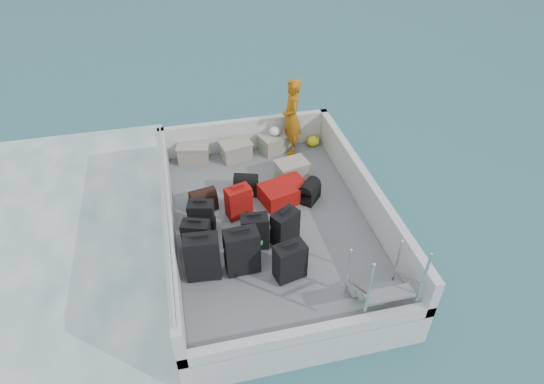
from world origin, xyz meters
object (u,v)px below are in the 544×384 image
Objects in this scene: crate_1 at (236,151)px; crate_0 at (194,153)px; suitcase_2 at (202,217)px; crate_3 at (292,171)px; suitcase_3 at (242,252)px; crate_2 at (275,143)px; suitcase_5 at (239,202)px; suitcase_6 at (290,262)px; suitcase_1 at (197,238)px; passenger at (292,117)px; suitcase_7 at (285,228)px; suitcase_8 at (284,192)px; suitcase_0 at (202,258)px; suitcase_4 at (255,232)px.

crate_0 is at bearing 172.48° from crate_1.
suitcase_2 is 1.06× the size of crate_1.
crate_0 is at bearing 150.19° from crate_3.
crate_2 is at bearing 65.31° from suitcase_3.
suitcase_2 is 0.78× the size of suitcase_3.
suitcase_6 reaches higher than suitcase_5.
crate_0 is (0.19, 2.67, -0.14)m from suitcase_1.
suitcase_5 is at bearing -119.96° from crate_2.
suitcase_2 is at bearing -91.54° from crate_0.
suitcase_7 is at bearing -12.81° from passenger.
suitcase_2 is 1.65m from suitcase_8.
suitcase_8 is at bearing -48.01° from crate_0.
suitcase_5 is at bearing -33.99° from passenger.
suitcase_0 is 1.24× the size of suitcase_4.
suitcase_8 is 0.52× the size of passenger.
passenger is (1.61, 3.12, 0.42)m from suitcase_3.
suitcase_2 is 2.83m from crate_2.
suitcase_4 is 2.65m from crate_1.
crate_0 is at bearing 180.00° from crate_2.
passenger is at bearing 59.63° from suitcase_0.
suitcase_3 is 2.57m from crate_3.
crate_0 is (-0.45, 3.21, -0.21)m from suitcase_3.
passenger reaches higher than crate_0.
crate_2 is at bearing 75.06° from suitcase_4.
suitcase_4 is at bearing 54.20° from suitcase_3.
crate_1 is at bearing 135.72° from crate_3.
crate_1 is 0.86m from crate_2.
suitcase_3 is 1.37× the size of crate_3.
suitcase_0 is 1.32× the size of suitcase_5.
suitcase_5 is 0.37× the size of passenger.
crate_2 is (1.78, 2.19, -0.13)m from suitcase_2.
suitcase_8 is 1.68m from crate_2.
suitcase_8 is at bearing -0.15° from suitcase_5.
suitcase_3 is (0.51, -1.02, 0.09)m from suitcase_2.
suitcase_7 is 0.39× the size of passenger.
crate_3 is (0.10, -1.04, -0.01)m from crate_2.
suitcase_6 is 1.13× the size of crate_3.
crate_3 is (1.08, 1.71, -0.15)m from suitcase_4.
suitcase_6 is (1.28, -0.32, -0.08)m from suitcase_0.
suitcase_1 is 2.77m from crate_1.
suitcase_1 is 0.81× the size of suitcase_3.
suitcase_4 reaches higher than crate_3.
suitcase_5 is 1.05× the size of crate_3.
suitcase_6 is 1.89m from suitcase_8.
suitcase_5 is (0.17, 1.28, -0.09)m from suitcase_3.
suitcase_7 is 2.80m from crate_2.
suitcase_6 reaches higher than suitcase_7.
suitcase_6 reaches higher than suitcase_2.
passenger is (2.21, 3.11, 0.42)m from suitcase_0.
suitcase_3 reaches higher than suitcase_1.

